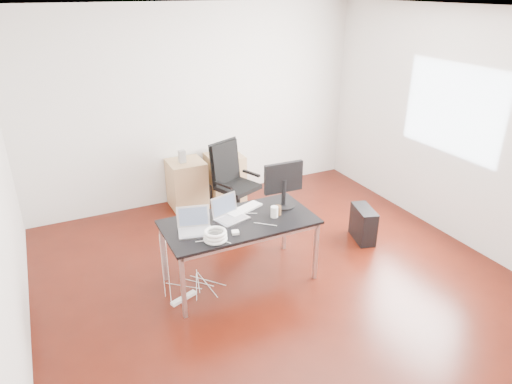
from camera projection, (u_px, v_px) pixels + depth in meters
name	position (u px, v px, depth m)	size (l,w,h in m)	color
room_shell	(284.00, 161.00, 4.50)	(5.00, 5.00, 5.00)	#340C05
desk	(239.00, 225.00, 4.81)	(1.60, 0.80, 0.73)	black
office_chair	(233.00, 178.00, 6.16)	(0.62, 0.64, 1.08)	black
filing_cabinet_left	(187.00, 184.00, 6.63)	(0.50, 0.50, 0.70)	tan
filing_cabinet_right	(225.00, 177.00, 6.86)	(0.50, 0.50, 0.70)	tan
pc_tower	(363.00, 224.00, 5.79)	(0.20, 0.45, 0.44)	black
wastebasket	(211.00, 192.00, 6.88)	(0.24, 0.24, 0.28)	black
power_strip	(184.00, 298.00, 4.74)	(0.30, 0.06, 0.04)	white
laptop_left	(195.00, 226.00, 4.57)	(0.38, 0.33, 0.23)	silver
laptop_right	(229.00, 213.00, 4.82)	(0.39, 0.34, 0.23)	silver
monitor	(283.00, 182.00, 5.00)	(0.45, 0.26, 0.51)	black
keyboard	(244.00, 209.00, 5.01)	(0.44, 0.14, 0.02)	white
cup_white	(274.00, 212.00, 4.85)	(0.08, 0.08, 0.12)	white
cup_brown	(278.00, 210.00, 4.90)	(0.08, 0.08, 0.10)	brown
cable_coil	(215.00, 235.00, 4.40)	(0.24, 0.24, 0.11)	white
power_adapter	(235.00, 232.00, 4.54)	(0.07, 0.07, 0.03)	white
speaker	(182.00, 156.00, 6.41)	(0.09, 0.08, 0.18)	#9E9E9E
navy_garment	(224.00, 153.00, 6.67)	(0.30, 0.24, 0.09)	black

